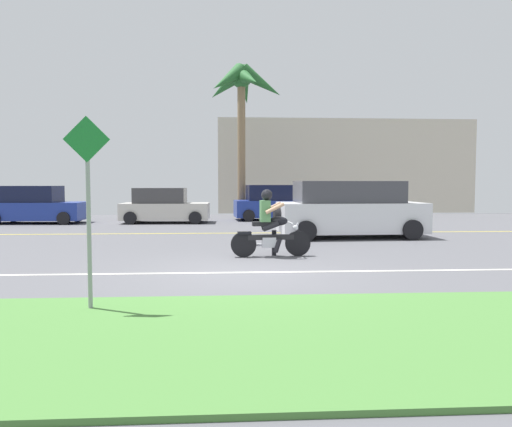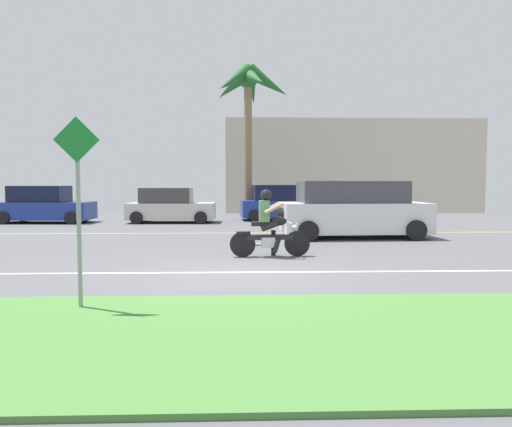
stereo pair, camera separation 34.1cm
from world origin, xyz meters
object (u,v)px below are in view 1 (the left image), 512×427
Objects in this scene: parked_car_2 at (274,204)px; palm_tree_0 at (242,90)px; suv_nearby at (349,210)px; street_sign at (88,194)px; parked_car_1 at (164,207)px; motorcyclist at (270,228)px; parked_car_0 at (36,206)px.

parked_car_2 is 0.52× the size of palm_tree_0.
street_sign is at bearing -123.47° from suv_nearby.
parked_car_1 is at bearing 137.49° from suv_nearby.
parked_car_0 is at bearing 132.57° from motorcyclist.
parked_car_2 reaches higher than parked_car_0.
suv_nearby is at bearing 56.53° from street_sign.
motorcyclist is 5.05m from suv_nearby.
street_sign reaches higher than parked_car_1.
street_sign is (-2.93, -4.90, 0.94)m from motorcyclist.
parked_car_2 reaches higher than parked_car_1.
parked_car_0 is 1.06× the size of parked_car_1.
suv_nearby is 1.19× the size of parked_car_0.
parked_car_0 is 0.53× the size of palm_tree_0.
suv_nearby reaches higher than parked_car_0.
parked_car_0 is at bearing 113.44° from street_sign.
motorcyclist is 14.05m from palm_tree_0.
palm_tree_0 is (-0.29, 12.81, 5.76)m from motorcyclist.
palm_tree_0 reaches higher than street_sign.
street_sign is at bearing -120.88° from motorcyclist.
street_sign is (0.96, -15.28, 0.89)m from parked_car_1.
motorcyclist is 11.81m from parked_car_2.
parked_car_1 is (5.69, -0.05, -0.04)m from parked_car_0.
palm_tree_0 is at bearing 14.39° from parked_car_0.
parked_car_1 is at bearing -165.08° from parked_car_2.
suv_nearby is at bearing -26.85° from parked_car_0.
suv_nearby is 0.63× the size of palm_tree_0.
parked_car_2 is at bearing -34.45° from palm_tree_0.
suv_nearby reaches higher than motorcyclist.
parked_car_1 is 1.46× the size of street_sign.
street_sign is at bearing -86.41° from parked_car_1.
parked_car_1 is at bearing -0.51° from parked_car_0.
palm_tree_0 is at bearing 110.59° from suv_nearby.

